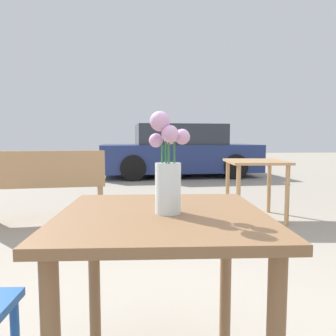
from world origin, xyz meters
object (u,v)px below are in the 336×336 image
object	(u,v)px
bench_near	(43,185)
parked_car	(179,152)
flower_vase	(168,174)
table_front	(162,250)
table_back	(255,170)

from	to	relation	value
bench_near	parked_car	size ratio (longest dim) A/B	0.35
bench_near	flower_vase	bearing A→B (deg)	-67.42
table_front	bench_near	bearing A→B (deg)	112.39
bench_near	parked_car	distance (m)	5.15
table_back	parked_car	bearing A→B (deg)	93.89
table_front	table_back	world-z (taller)	table_front
bench_near	parked_car	world-z (taller)	parked_car
table_back	parked_car	xyz separation A→B (m)	(-0.32, 4.68, 0.04)
flower_vase	bench_near	world-z (taller)	flower_vase
table_back	parked_car	world-z (taller)	parked_car
table_front	flower_vase	bearing A→B (deg)	-42.78
bench_near	table_back	size ratio (longest dim) A/B	1.68
table_front	bench_near	size ratio (longest dim) A/B	0.53
table_front	flower_vase	world-z (taller)	flower_vase
flower_vase	parked_car	xyz separation A→B (m)	(1.05, 7.45, -0.24)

